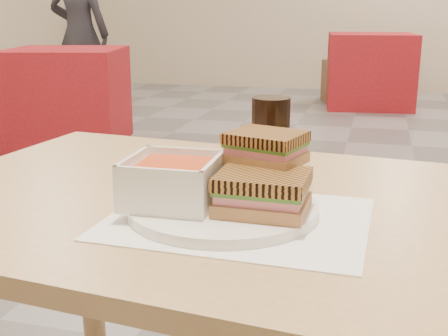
% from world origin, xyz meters
% --- Properties ---
extents(main_table, '(1.26, 0.82, 0.75)m').
position_xyz_m(main_table, '(0.07, -1.93, 0.64)').
color(main_table, tan).
rests_on(main_table, ground).
extents(tray_liner, '(0.37, 0.29, 0.00)m').
position_xyz_m(tray_liner, '(0.04, -2.02, 0.75)').
color(tray_liner, white).
rests_on(tray_liner, main_table).
extents(plate, '(0.28, 0.28, 0.01)m').
position_xyz_m(plate, '(0.01, -2.00, 0.76)').
color(plate, white).
rests_on(plate, tray_liner).
extents(soup_bowl, '(0.13, 0.13, 0.07)m').
position_xyz_m(soup_bowl, '(-0.06, -2.02, 0.80)').
color(soup_bowl, white).
rests_on(soup_bowl, plate).
extents(panini_lower, '(0.13, 0.11, 0.06)m').
position_xyz_m(panini_lower, '(0.07, -2.02, 0.80)').
color(panini_lower, '#A06F44').
rests_on(panini_lower, plate).
extents(panini_upper, '(0.13, 0.11, 0.05)m').
position_xyz_m(panini_upper, '(0.06, -1.95, 0.84)').
color(panini_upper, '#A06F44').
rests_on(panini_upper, panini_lower).
extents(cola_glass, '(0.07, 0.07, 0.14)m').
position_xyz_m(cola_glass, '(0.04, -1.80, 0.82)').
color(cola_glass, black).
rests_on(cola_glass, main_table).
extents(bg_table_0, '(1.02, 1.02, 0.75)m').
position_xyz_m(bg_table_0, '(-2.13, 1.23, 0.37)').
color(bg_table_0, maroon).
rests_on(bg_table_0, ground).
extents(bg_table_2, '(0.99, 0.99, 0.79)m').
position_xyz_m(bg_table_2, '(0.11, 3.75, 0.39)').
color(bg_table_2, maroon).
rests_on(bg_table_2, ground).
extents(bg_chair_0r, '(0.43, 0.43, 0.42)m').
position_xyz_m(bg_chair_0r, '(-2.27, 1.19, 0.21)').
color(bg_chair_0r, brown).
rests_on(bg_chair_0r, ground).
extents(bg_chair_2l, '(0.51, 0.51, 0.47)m').
position_xyz_m(bg_chair_2l, '(-0.20, 4.01, 0.23)').
color(bg_chair_2l, brown).
rests_on(bg_chair_2l, ground).
extents(patron_a, '(0.60, 0.40, 1.62)m').
position_xyz_m(patron_a, '(-2.57, 2.29, 0.81)').
color(patron_a, black).
rests_on(patron_a, ground).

